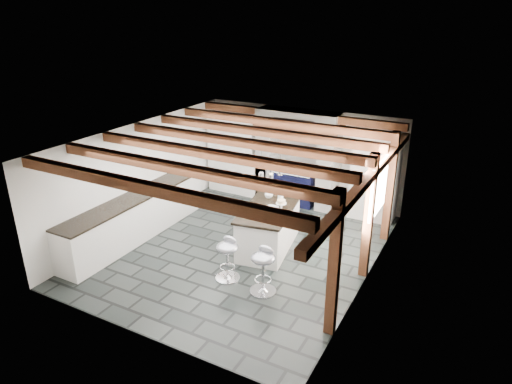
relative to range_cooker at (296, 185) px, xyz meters
The scene contains 6 objects.
ground 2.72m from the range_cooker, 90.00° to the right, with size 6.00×6.00×0.00m, color black.
room_shell 1.52m from the range_cooker, 115.80° to the right, with size 6.00×6.03×6.00m.
range_cooker is the anchor object (origin of this frame).
kitchen_island 2.42m from the range_cooker, 79.48° to the right, with size 1.21×1.90×1.17m.
bar_stool_near 3.98m from the range_cooker, 74.36° to the right, with size 0.45×0.45×0.84m.
bar_stool_far 3.77m from the range_cooker, 85.03° to the right, with size 0.44×0.44×0.81m.
Camera 1 is at (4.07, -7.02, 4.49)m, focal length 32.00 mm.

